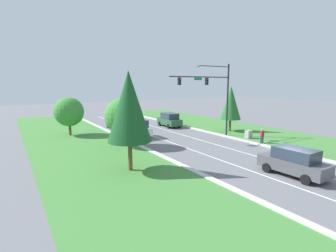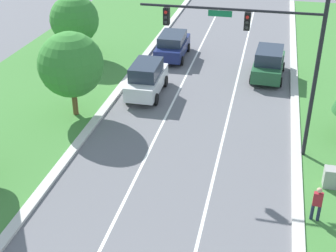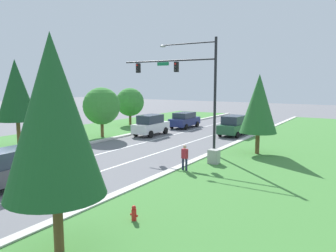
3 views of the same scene
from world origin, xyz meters
TOP-DOWN VIEW (x-y plane):
  - ground_plane at (0.00, 0.00)m, footprint 160.00×160.00m
  - curb_strip_right at (5.65, 0.00)m, footprint 0.50×90.00m
  - curb_strip_left at (-5.65, 0.00)m, footprint 0.50×90.00m
  - grass_verge_left at (-10.90, 0.00)m, footprint 10.00×90.00m
  - lane_stripe_inner_left at (-1.80, 0.00)m, footprint 0.14×81.00m
  - lane_stripe_inner_right at (1.80, 0.00)m, footprint 0.14×81.00m
  - traffic_signal_mast at (3.67, 12.65)m, footprint 8.50×0.41m
  - navy_suv at (-3.53, 25.07)m, footprint 2.26×4.83m
  - graphite_suv at (-0.06, -0.34)m, footprint 2.20×4.81m
  - forest_suv at (3.81, 22.63)m, footprint 2.32×4.72m
  - white_suv at (-3.71, 18.07)m, footprint 2.11×4.66m
  - utility_cabinet at (7.12, 10.10)m, footprint 0.70×0.60m
  - pedestrian at (6.30, 7.50)m, footprint 0.40×0.26m
  - oak_near_left_tree at (-10.61, 23.24)m, footprint 3.63×3.63m
  - conifer_far_right_tree at (8.67, 14.76)m, footprint 2.80×2.80m
  - oak_far_left_tree at (-7.06, 14.28)m, footprint 3.73×3.73m
  - conifer_mid_left_tree at (-9.57, 6.71)m, footprint 3.25×3.25m

SIDE VIEW (x-z plane):
  - ground_plane at x=0.00m, z-range 0.00..0.00m
  - lane_stripe_inner_left at x=-1.80m, z-range 0.00..0.01m
  - lane_stripe_inner_right at x=1.80m, z-range 0.00..0.01m
  - grass_verge_left at x=-10.90m, z-range 0.00..0.08m
  - curb_strip_right at x=5.65m, z-range 0.00..0.15m
  - curb_strip_left at x=-5.65m, z-range 0.00..0.15m
  - utility_cabinet at x=7.12m, z-range 0.00..1.03m
  - pedestrian at x=6.30m, z-range 0.09..1.78m
  - navy_suv at x=-3.53m, z-range 0.03..1.93m
  - graphite_suv at x=-0.06m, z-range 0.02..2.06m
  - forest_suv at x=3.81m, z-range 0.01..2.11m
  - white_suv at x=-3.71m, z-range 0.02..2.19m
  - oak_near_left_tree at x=-10.61m, z-range 0.60..5.46m
  - oak_far_left_tree at x=-7.06m, z-range 0.66..5.73m
  - conifer_far_right_tree at x=8.67m, z-range 0.84..7.04m
  - conifer_mid_left_tree at x=-9.57m, z-range 1.13..8.63m
  - traffic_signal_mast at x=3.67m, z-range 1.44..10.30m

